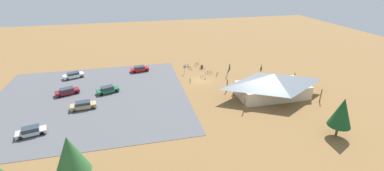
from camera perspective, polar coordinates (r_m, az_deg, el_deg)
The scene contains 25 objects.
ground at distance 60.83m, azimuth 1.75°, elevation 1.11°, with size 160.00×160.00×0.00m, color olive.
parking_lot_asphalt at distance 56.17m, azimuth -21.23°, elevation -2.61°, with size 37.95×35.41×0.05m, color #56565B.
bike_pavilion at distance 54.53m, azimuth 17.23°, elevation 0.33°, with size 16.24×9.26×4.90m.
trash_bin at distance 68.35m, azimuth 2.18°, elevation 4.14°, with size 0.60×0.60×0.90m, color brown.
lot_sign at distance 64.18m, azimuth -1.65°, elevation 3.72°, with size 0.56×0.08×2.20m.
pine_east at distance 32.19m, azimuth -25.07°, elevation -13.54°, with size 3.87×3.87×7.54m.
pine_far_east at distance 44.85m, azimuth 29.90°, elevation -5.11°, with size 3.36×3.36×6.53m.
bicycle_yellow_trailside at distance 62.36m, azimuth 7.55°, elevation 1.87°, with size 1.06×1.46×0.81m.
bicycle_black_mid_cluster at distance 64.58m, azimuth 3.71°, elevation 2.84°, with size 1.71×0.54×0.87m.
bicycle_orange_near_porch at distance 63.63m, azimuth 5.50°, elevation 2.43°, with size 1.01×1.48×0.87m.
bicycle_white_edge_north at distance 61.68m, azimuth 2.48°, elevation 1.80°, with size 1.11×1.35×0.81m.
bicycle_teal_near_sign at distance 68.98m, azimuth -1.25°, elevation 4.29°, with size 1.55×0.98×0.86m.
bicycle_green_yard_left at distance 67.60m, azimuth -0.52°, elevation 3.87°, with size 0.92×1.50×0.85m.
bicycle_blue_yard_front at distance 59.99m, azimuth -0.41°, elevation 1.17°, with size 0.48×1.72×0.82m.
bicycle_silver_yard_center at distance 65.23m, azimuth 7.81°, elevation 2.89°, with size 0.99×1.45×0.89m.
bicycle_purple_front_row at distance 67.51m, azimuth 2.18°, elevation 3.80°, with size 1.03×1.38×0.75m.
bicycle_red_by_bin at distance 70.36m, azimuth 1.06°, elevation 4.69°, with size 1.48×1.14×0.86m.
car_tan_front_row at distance 52.23m, azimuth -22.64°, elevation -3.98°, with size 4.69×2.28×1.44m.
car_maroon_aisle_side at distance 59.51m, azimuth -25.60°, elevation -1.13°, with size 4.89×3.22×1.38m.
car_red_inner_stall at distance 67.27m, azimuth -11.37°, elevation 3.60°, with size 4.63×2.50×1.38m.
car_white_mid_lot at distance 67.98m, azimuth -24.46°, elevation 2.08°, with size 4.90×3.39×1.39m.
car_silver_near_entry at distance 48.02m, azimuth -31.71°, elevation -8.47°, with size 4.52×2.66×1.37m.
car_green_end_stall at distance 57.13m, azimuth -17.94°, elevation -0.86°, with size 4.71×3.05×1.42m.
visitor_at_bikes at distance 69.37m, azimuth 14.91°, elevation 4.01°, with size 0.36×0.36×1.70m.
visitor_near_lot at distance 67.75m, azimuth 8.20°, elevation 4.15°, with size 0.40×0.39×1.76m.
Camera 1 is at (14.76, 54.08, 23.60)m, focal length 24.43 mm.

